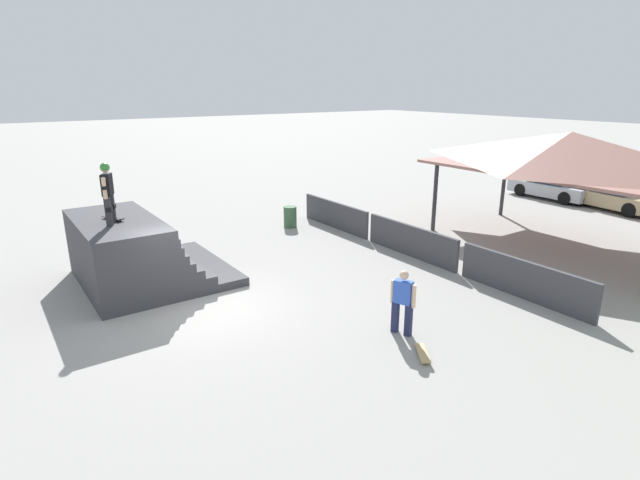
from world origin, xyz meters
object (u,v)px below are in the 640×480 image
at_px(parked_car_tan, 615,197).
at_px(skateboard_on_ground, 423,354).
at_px(skater_on_deck, 108,189).
at_px(trash_bin, 290,217).
at_px(skateboard_on_deck, 113,218).
at_px(parked_car_silver, 552,187).
at_px(bystander_walking, 403,299).

bearing_deg(parked_car_tan, skateboard_on_ground, -67.76).
distance_m(skater_on_deck, trash_bin, 8.34).
relative_size(skateboard_on_deck, trash_bin, 0.95).
height_order(skateboard_on_deck, trash_bin, skateboard_on_deck).
distance_m(skateboard_on_ground, parked_car_silver, 18.29).
bearing_deg(skateboard_on_deck, parked_car_tan, 61.02).
xyz_separation_m(skateboard_on_deck, bystander_walking, (6.65, 4.58, -1.15)).
distance_m(skateboard_on_deck, skateboard_on_ground, 8.98).
relative_size(skateboard_on_ground, parked_car_silver, 0.20).
bearing_deg(bystander_walking, skateboard_on_ground, 141.13).
relative_size(skateboard_on_deck, parked_car_silver, 0.20).
xyz_separation_m(bystander_walking, skateboard_on_ground, (1.02, -0.34, -0.80)).
xyz_separation_m(skateboard_on_ground, parked_car_silver, (-7.33, 16.75, 0.54)).
bearing_deg(parked_car_tan, skater_on_deck, -89.97).
relative_size(skater_on_deck, skateboard_on_deck, 2.03).
bearing_deg(parked_car_tan, trash_bin, -105.26).
bearing_deg(trash_bin, skateboard_on_ground, -16.32).
relative_size(skater_on_deck, skateboard_on_ground, 2.03).
xyz_separation_m(skater_on_deck, skateboard_on_deck, (-0.40, 0.14, -0.88)).
bearing_deg(skater_on_deck, skateboard_on_deck, -172.41).
relative_size(skateboard_on_deck, skateboard_on_ground, 1.00).
relative_size(skater_on_deck, parked_car_silver, 0.40).
height_order(skater_on_deck, trash_bin, skater_on_deck).
xyz_separation_m(skater_on_deck, trash_bin, (-3.00, 7.38, -2.47)).
height_order(skater_on_deck, skateboard_on_ground, skater_on_deck).
bearing_deg(parked_car_silver, skater_on_deck, -87.91).
bearing_deg(parked_car_tan, parked_car_silver, -169.10).
xyz_separation_m(trash_bin, parked_car_tan, (5.97, 13.90, 0.18)).
height_order(skateboard_on_deck, bystander_walking, skateboard_on_deck).
xyz_separation_m(skater_on_deck, skateboard_on_ground, (7.27, 4.37, -2.84)).
bearing_deg(parked_car_tan, bystander_walking, -70.83).
bearing_deg(bystander_walking, skater_on_deck, 16.83).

